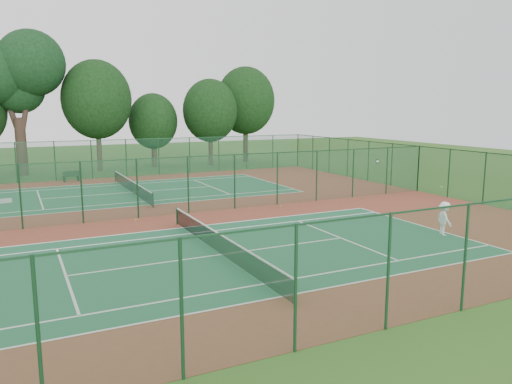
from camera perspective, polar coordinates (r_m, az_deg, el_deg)
ground at (r=30.38m, az=-10.45°, el=-2.65°), size 120.00×120.00×0.00m
red_pad at (r=30.38m, az=-10.45°, el=-2.64°), size 40.00×36.00×0.01m
court_near at (r=22.10m, az=-4.04°, el=-7.16°), size 23.77×10.97×0.01m
court_far at (r=38.98m, az=-14.04°, el=-0.04°), size 23.77×10.97×0.01m
fence_north at (r=47.52m, az=-16.43°, el=3.68°), size 40.00×0.09×3.50m
fence_south at (r=14.03m, az=10.04°, el=-9.82°), size 40.00×0.09×3.50m
fence_east at (r=40.24m, az=18.06°, el=2.58°), size 0.09×36.00×3.50m
fence_divider at (r=30.06m, az=-10.55°, el=0.63°), size 40.00×0.09×3.50m
tennis_net_near at (r=21.96m, az=-4.06°, el=-5.83°), size 0.10×12.90×0.97m
tennis_net_far at (r=38.89m, az=-14.08°, el=0.73°), size 0.10×12.90×0.97m
player_near at (r=26.82m, az=20.73°, el=-2.86°), size 0.91×1.24×1.71m
bench at (r=46.12m, az=-20.33°, el=1.72°), size 1.60×0.85×0.95m
kit_bag at (r=37.69m, az=-26.71°, el=-0.91°), size 0.79×0.39×0.29m
stray_ball_a at (r=31.86m, az=-0.72°, el=-1.84°), size 0.06×0.06×0.06m
stray_ball_b at (r=32.58m, az=2.86°, el=-1.59°), size 0.07×0.07×0.07m
stray_ball_c at (r=29.36m, az=-13.57°, el=-3.11°), size 0.07×0.07×0.07m
big_tree at (r=52.31m, az=-25.69°, el=12.21°), size 8.78×6.43×13.49m
evergreen_row at (r=53.92m, az=-16.96°, el=2.44°), size 39.00×5.00×12.00m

